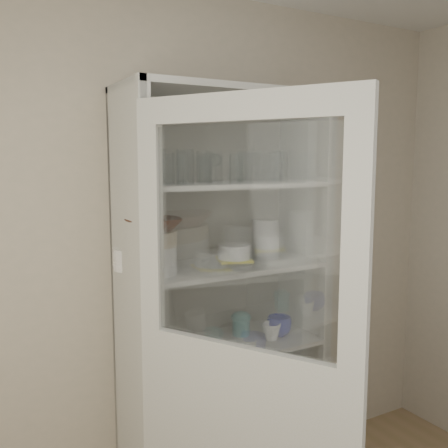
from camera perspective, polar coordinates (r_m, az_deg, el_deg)
wall_back at (r=2.56m, az=-6.40°, el=-3.25°), size 3.60×0.02×2.60m
pantry_cabinet at (r=2.59m, az=-0.69°, el=-11.28°), size 1.00×0.45×2.10m
cupboard_door at (r=1.95m, az=1.99°, el=-19.98°), size 0.48×0.80×2.00m
tumbler_0 at (r=2.08m, az=-7.71°, el=6.11°), size 0.09×0.09×0.13m
tumbler_1 at (r=2.12m, az=-7.97°, el=6.12°), size 0.08×0.08×0.13m
tumbler_2 at (r=2.19m, az=-4.44°, el=6.54°), size 0.10×0.10×0.15m
tumbler_3 at (r=2.31m, az=1.42°, el=6.32°), size 0.08×0.08×0.13m
tumbler_4 at (r=2.31m, az=2.44°, el=6.48°), size 0.08×0.08×0.15m
tumbler_5 at (r=2.40m, az=5.78°, el=6.51°), size 0.09×0.09×0.15m
tumbler_6 at (r=2.42m, az=6.48°, el=6.55°), size 0.10×0.10×0.15m
tumbler_7 at (r=2.27m, az=-7.62°, el=6.53°), size 0.09×0.09×0.16m
tumbler_8 at (r=2.27m, az=-6.53°, el=6.32°), size 0.09×0.09×0.14m
tumbler_9 at (r=2.37m, az=-2.30°, el=6.52°), size 0.08×0.08×0.15m
tumbler_10 at (r=2.33m, az=-2.11°, el=6.26°), size 0.08×0.08×0.13m
tumbler_11 at (r=2.55m, az=4.37°, el=6.61°), size 0.10×0.10×0.15m
goblet_0 at (r=2.34m, az=-9.76°, el=6.67°), size 0.08×0.08×0.17m
goblet_1 at (r=2.52m, az=-0.98°, el=6.61°), size 0.07×0.07×0.15m
goblet_2 at (r=2.51m, az=-1.71°, el=6.72°), size 0.07×0.07×0.16m
goblet_3 at (r=2.71m, az=6.64°, el=6.74°), size 0.07×0.07×0.16m
plate_stack_front at (r=2.25m, az=-8.05°, el=-4.09°), size 0.21×0.21×0.13m
plate_stack_back at (r=2.38m, az=-9.98°, el=-3.88°), size 0.22×0.22×0.10m
cream_bowl at (r=2.24m, az=-8.10°, el=-1.68°), size 0.25×0.25×0.07m
terracotta_bowl at (r=2.23m, az=-8.13°, el=-0.08°), size 0.27×0.27×0.06m
glass_platter at (r=2.44m, az=1.19°, el=-4.43°), size 0.39×0.39×0.02m
yellow_trivet at (r=2.44m, az=1.19°, el=-4.09°), size 0.20×0.20×0.01m
white_ramekin at (r=2.43m, az=1.20°, el=-3.17°), size 0.16×0.16×0.07m
grey_bowl_stack at (r=2.61m, az=4.76°, el=-1.68°), size 0.14×0.14×0.20m
mug_blue at (r=2.66m, az=6.32°, el=-11.49°), size 0.15×0.15×0.10m
mug_teal at (r=2.67m, az=1.96°, el=-11.44°), size 0.13×0.13×0.10m
mug_white at (r=2.59m, az=5.46°, el=-12.14°), size 0.11×0.11×0.09m
teal_jar at (r=2.65m, az=1.97°, el=-11.45°), size 0.09×0.09×0.11m
measuring_cups at (r=2.39m, az=-3.54°, el=-14.45°), size 0.11×0.11×0.04m
white_canister at (r=2.41m, az=-7.94°, el=-13.37°), size 0.11×0.11×0.12m
cream_dish at (r=2.73m, az=-0.07°, el=-20.50°), size 0.25×0.25×0.07m
tin_box at (r=2.89m, az=6.02°, el=-19.03°), size 0.21×0.17×0.05m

